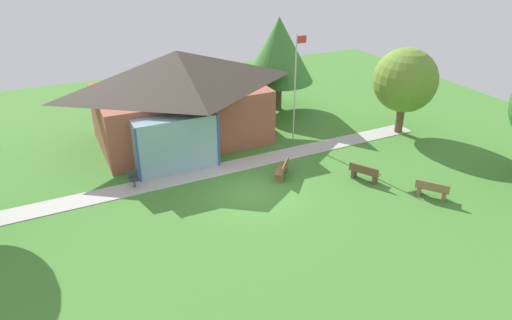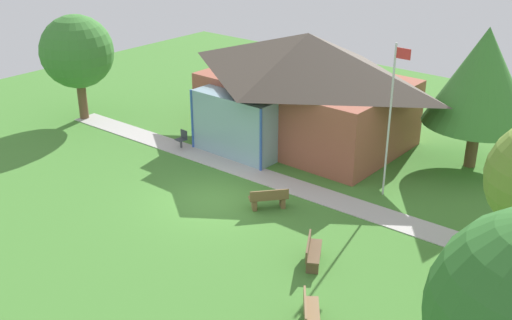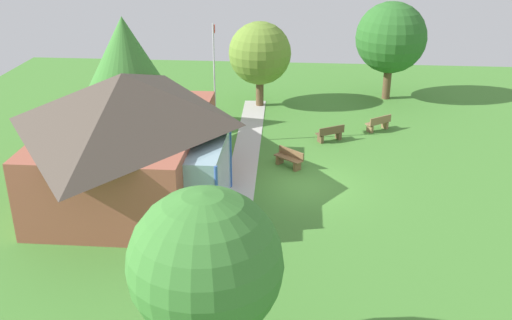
{
  "view_description": "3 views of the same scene",
  "coord_description": "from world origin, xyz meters",
  "views": [
    {
      "loc": [
        -7.99,
        -17.53,
        11.21
      ],
      "look_at": [
        0.74,
        1.03,
        1.1
      ],
      "focal_mm": 33.21,
      "sensor_mm": 36.0,
      "label": 1
    },
    {
      "loc": [
        15.22,
        -15.76,
        11.36
      ],
      "look_at": [
        0.74,
        1.63,
        1.37
      ],
      "focal_mm": 43.76,
      "sensor_mm": 36.0,
      "label": 2
    },
    {
      "loc": [
        -23.49,
        0.25,
        11.43
      ],
      "look_at": [
        -0.18,
        2.16,
        1.26
      ],
      "focal_mm": 41.57,
      "sensor_mm": 36.0,
      "label": 3
    }
  ],
  "objects": [
    {
      "name": "patio_chair_west",
      "position": [
        -4.83,
        2.88,
        0.42
      ],
      "size": [
        0.47,
        0.47,
        0.86
      ],
      "rotation": [
        0.0,
        0.0,
        3.06
      ],
      "color": "#33383D",
      "rests_on": "ground_plane"
    },
    {
      "name": "bench_rear_near_path",
      "position": [
        2.07,
        0.78,
        0.4
      ],
      "size": [
        1.3,
        1.43,
        0.84
      ],
      "rotation": [
        0.0,
        0.0,
        0.87
      ],
      "color": "brown",
      "rests_on": "ground_plane"
    },
    {
      "name": "pavilion",
      "position": [
        -1.09,
        7.32,
        2.71
      ],
      "size": [
        10.16,
        7.82,
        5.21
      ],
      "color": "#A35642",
      "rests_on": "ground_plane"
    },
    {
      "name": "bench_lawn_far_right",
      "position": [
        7.32,
        -3.92,
        0.4
      ],
      "size": [
        1.26,
        1.46,
        0.84
      ],
      "rotation": [
        0.0,
        0.0,
        5.36
      ],
      "color": "olive",
      "rests_on": "ground_plane"
    },
    {
      "name": "flagpole",
      "position": [
        4.88,
        4.65,
        3.37
      ],
      "size": [
        0.64,
        0.08,
        6.14
      ],
      "color": "silver",
      "rests_on": "ground_plane"
    },
    {
      "name": "tree_behind_pavilion_right",
      "position": [
        6.4,
        9.59,
        4.06
      ],
      "size": [
        4.61,
        4.61,
        6.15
      ],
      "color": "brown",
      "rests_on": "ground_plane"
    },
    {
      "name": "tree_east_hedge",
      "position": [
        11.16,
        2.86,
        3.23
      ],
      "size": [
        3.72,
        3.72,
        5.11
      ],
      "color": "brown",
      "rests_on": "ground_plane"
    },
    {
      "name": "footpath",
      "position": [
        0.0,
        2.86,
        0.01
      ],
      "size": [
        23.97,
        1.97,
        0.03
      ],
      "primitive_type": "cube",
      "rotation": [
        0.0,
        0.0,
        0.03
      ],
      "color": "#BCB7B2",
      "rests_on": "ground_plane"
    },
    {
      "name": "ground_plane",
      "position": [
        0.0,
        0.0,
        0.0
      ],
      "size": [
        44.0,
        44.0,
        0.0
      ],
      "primitive_type": "plane",
      "color": "#478433"
    },
    {
      "name": "bench_mid_right",
      "position": [
        5.53,
        -1.25,
        0.4
      ],
      "size": [
        1.14,
        1.52,
        0.84
      ],
      "rotation": [
        0.0,
        0.0,
        5.24
      ],
      "color": "brown",
      "rests_on": "ground_plane"
    }
  ]
}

